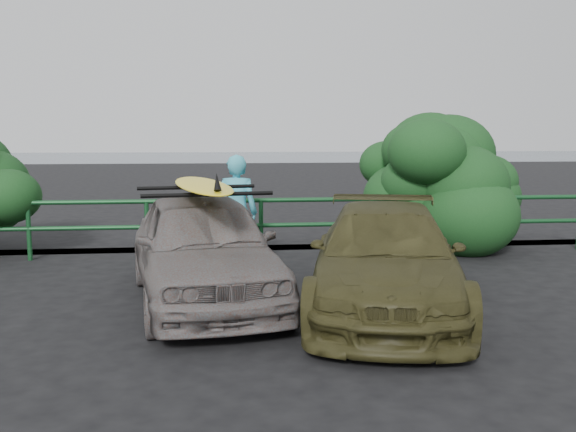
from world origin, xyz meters
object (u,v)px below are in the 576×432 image
at_px(man, 237,212).
at_px(olive_vehicle, 386,259).
at_px(sedan, 203,248).
at_px(guardrail, 205,228).
at_px(surfboard, 202,185).

bearing_deg(man, olive_vehicle, 136.54).
bearing_deg(olive_vehicle, sedan, 177.91).
height_order(guardrail, sedan, sedan).
bearing_deg(sedan, guardrail, 81.76).
height_order(sedan, olive_vehicle, sedan).
bearing_deg(guardrail, man, -63.29).
height_order(man, surfboard, man).
distance_m(man, surfboard, 2.13).
height_order(guardrail, olive_vehicle, olive_vehicle).
distance_m(sedan, surfboard, 0.81).
xyz_separation_m(sedan, olive_vehicle, (2.26, -0.61, -0.07)).
xyz_separation_m(guardrail, surfboard, (0.05, -3.06, 1.01)).
distance_m(olive_vehicle, man, 3.15).
bearing_deg(olive_vehicle, surfboard, 177.91).
relative_size(man, surfboard, 0.62).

